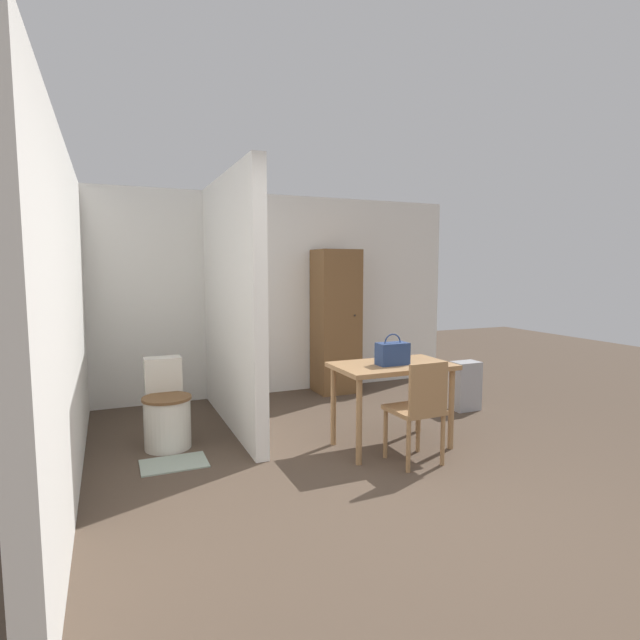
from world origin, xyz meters
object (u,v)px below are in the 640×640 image
Objects in this scene: dining_table at (392,375)px; wooden_chair at (419,407)px; handbag at (392,353)px; wooden_cabinet at (336,321)px; space_heater at (465,386)px; toilet at (167,412)px.

dining_table is 0.47m from wooden_chair.
handbag is (-0.02, -0.04, 0.20)m from dining_table.
dining_table is at bearing 86.92° from wooden_chair.
wooden_cabinet is 3.32× the size of space_heater.
space_heater is (1.38, 0.68, -0.38)m from dining_table.
wooden_chair reaches higher than dining_table.
wooden_chair is at bearing -141.13° from space_heater.
space_heater is at bearing 26.39° from dining_table.
toilet reaches higher than dining_table.
handbag reaches higher than dining_table.
toilet is at bearing 144.11° from wooden_chair.
toilet is 2.62m from wooden_cabinet.
wooden_cabinet reaches higher than dining_table.
dining_table is 2.04m from toilet.
wooden_chair is 1.12× the size of toilet.
handbag is 2.11m from wooden_cabinet.
wooden_chair is 3.13× the size of handbag.
space_heater is at bearing -53.67° from wooden_cabinet.
handbag is (1.82, -0.85, 0.55)m from toilet.
wooden_cabinet is (0.40, 2.46, 0.44)m from wooden_chair.
space_heater is (1.39, 1.12, -0.20)m from wooden_chair.
toilet is at bearing -151.37° from wooden_cabinet.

